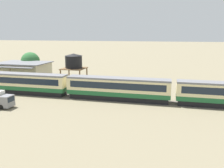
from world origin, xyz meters
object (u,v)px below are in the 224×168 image
object	(u,v)px
station_building	(24,72)
yard_tree_2	(30,61)
water_tower	(74,62)
passenger_train	(69,85)

from	to	relation	value
station_building	yard_tree_2	world-z (taller)	yard_tree_2
water_tower	yard_tree_2	world-z (taller)	water_tower
water_tower	yard_tree_2	distance (m)	18.09
passenger_train	station_building	world-z (taller)	station_building
passenger_train	water_tower	xyz separation A→B (m)	(-2.29, 8.04, 3.40)
passenger_train	station_building	distance (m)	20.43
water_tower	yard_tree_2	size ratio (longest dim) A/B	1.09
water_tower	station_building	bearing A→B (deg)	168.13
station_building	water_tower	distance (m)	15.51
passenger_train	water_tower	bearing A→B (deg)	105.88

